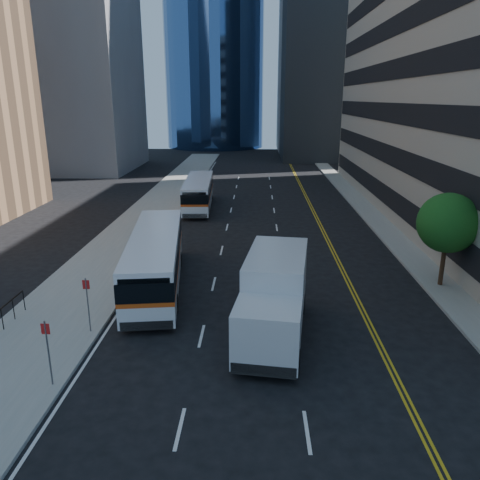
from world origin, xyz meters
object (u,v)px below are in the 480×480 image
Objects in this scene: bus_front at (156,259)px; box_truck at (274,297)px; street_tree at (448,223)px; bus_rear at (199,192)px.

bus_front is 1.56× the size of box_truck.
bus_front is 8.23m from box_truck.
bus_rear is at bearing 129.50° from street_tree.
box_truck is (6.25, -24.75, 0.35)m from bus_rear.
street_tree is 0.68× the size of box_truck.
street_tree reaches higher than box_truck.
bus_front reaches higher than bus_rear.
bus_front is at bearing -178.27° from street_tree.
box_truck is at bearing -148.11° from street_tree.
bus_rear is (-15.60, 18.93, -2.15)m from street_tree.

